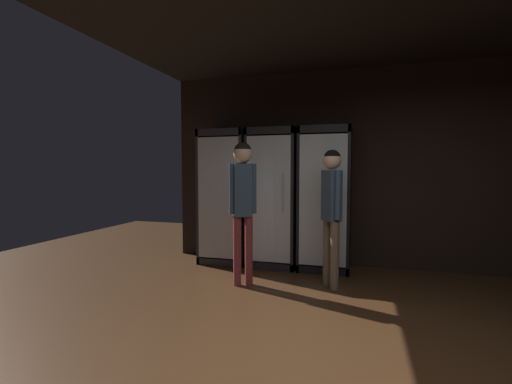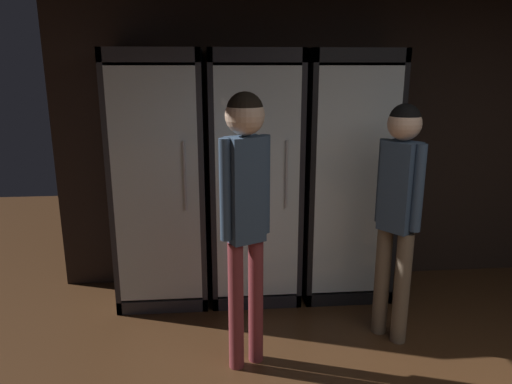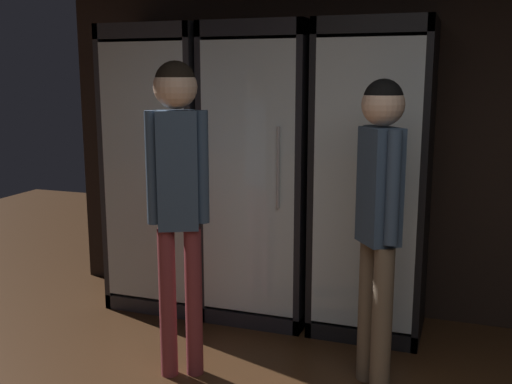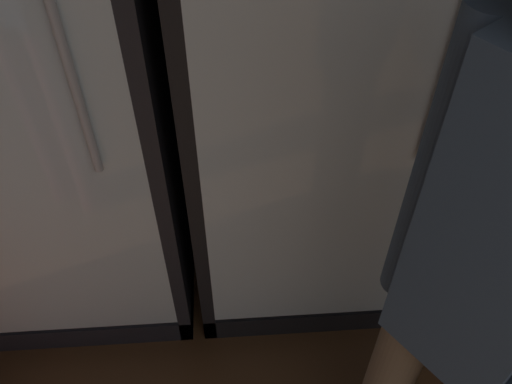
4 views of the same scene
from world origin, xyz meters
name	(u,v)px [view 4 (image 4 of 4)]	position (x,y,z in m)	size (l,w,h in m)	color
cooler_left	(20,36)	(-1.39, 2.74, 0.97)	(0.69, 0.59, 1.96)	black
cooler_center	(316,27)	(-0.66, 2.74, 0.96)	(0.69, 0.59, 1.96)	black
shopper_far	(492,269)	(-0.51, 1.96, 1.00)	(0.25, 0.28, 1.61)	#72604C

